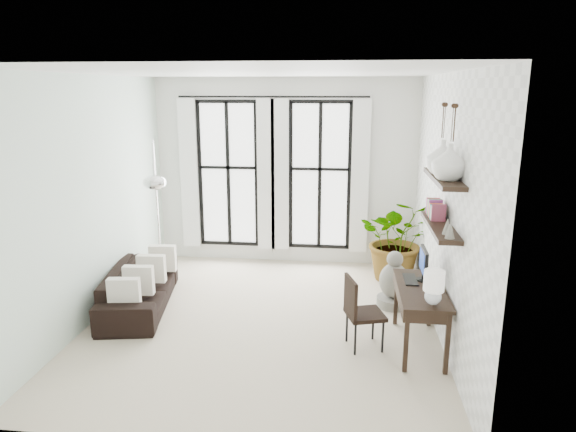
# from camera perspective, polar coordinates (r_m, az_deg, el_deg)

# --- Properties ---
(floor) EXTENTS (5.00, 5.00, 0.00)m
(floor) POSITION_cam_1_polar(r_m,az_deg,el_deg) (7.00, -2.74, -11.52)
(floor) COLOR beige
(floor) RESTS_ON ground
(ceiling) EXTENTS (5.00, 5.00, 0.00)m
(ceiling) POSITION_cam_1_polar(r_m,az_deg,el_deg) (6.32, -3.08, 15.68)
(ceiling) COLOR white
(ceiling) RESTS_ON wall_back
(wall_left) EXTENTS (0.00, 5.00, 5.00)m
(wall_left) POSITION_cam_1_polar(r_m,az_deg,el_deg) (7.18, -20.91, 1.73)
(wall_left) COLOR silver
(wall_left) RESTS_ON floor
(wall_right) EXTENTS (0.00, 5.00, 5.00)m
(wall_right) POSITION_cam_1_polar(r_m,az_deg,el_deg) (6.50, 17.07, 0.83)
(wall_right) COLOR white
(wall_right) RESTS_ON floor
(wall_back) EXTENTS (4.50, 0.00, 4.50)m
(wall_back) POSITION_cam_1_polar(r_m,az_deg,el_deg) (8.90, -0.30, 4.87)
(wall_back) COLOR white
(wall_back) RESTS_ON floor
(windows) EXTENTS (3.26, 0.13, 2.65)m
(windows) POSITION_cam_1_polar(r_m,az_deg,el_deg) (8.87, -1.64, 4.56)
(windows) COLOR white
(windows) RESTS_ON wall_back
(wall_shelves) EXTENTS (0.25, 1.30, 0.60)m
(wall_shelves) POSITION_cam_1_polar(r_m,az_deg,el_deg) (6.00, 16.62, 1.05)
(wall_shelves) COLOR black
(wall_shelves) RESTS_ON wall_right
(sofa) EXTENTS (1.09, 2.07, 0.57)m
(sofa) POSITION_cam_1_polar(r_m,az_deg,el_deg) (7.57, -16.18, -7.70)
(sofa) COLOR black
(sofa) RESTS_ON floor
(throw_pillows) EXTENTS (0.40, 1.52, 0.40)m
(throw_pillows) POSITION_cam_1_polar(r_m,az_deg,el_deg) (7.45, -15.58, -6.24)
(throw_pillows) COLOR silver
(throw_pillows) RESTS_ON sofa
(plant) EXTENTS (1.25, 1.09, 1.36)m
(plant) POSITION_cam_1_polar(r_m,az_deg,el_deg) (8.37, 12.14, -2.49)
(plant) COLOR #2D7228
(plant) RESTS_ON floor
(desk) EXTENTS (0.54, 1.28, 1.15)m
(desk) POSITION_cam_1_polar(r_m,az_deg,el_deg) (6.19, 14.60, -8.31)
(desk) COLOR black
(desk) RESTS_ON floor
(desk_chair) EXTENTS (0.52, 0.52, 0.88)m
(desk_chair) POSITION_cam_1_polar(r_m,az_deg,el_deg) (6.17, 7.87, -10.13)
(desk_chair) COLOR black
(desk_chair) RESTS_ON floor
(arc_lamp) EXTENTS (0.73, 1.40, 2.32)m
(arc_lamp) POSITION_cam_1_polar(r_m,az_deg,el_deg) (7.65, -14.60, 4.37)
(arc_lamp) COLOR silver
(arc_lamp) RESTS_ON floor
(buddha) EXTENTS (0.45, 0.45, 0.82)m
(buddha) POSITION_cam_1_polar(r_m,az_deg,el_deg) (7.43, 11.66, -7.35)
(buddha) COLOR gray
(buddha) RESTS_ON floor
(vase_a) EXTENTS (0.37, 0.37, 0.38)m
(vase_a) POSITION_cam_1_polar(r_m,az_deg,el_deg) (5.63, 17.50, 5.74)
(vase_a) COLOR white
(vase_a) RESTS_ON shelf_upper
(vase_b) EXTENTS (0.37, 0.37, 0.38)m
(vase_b) POSITION_cam_1_polar(r_m,az_deg,el_deg) (6.02, 16.80, 6.29)
(vase_b) COLOR white
(vase_b) RESTS_ON shelf_upper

